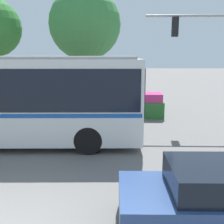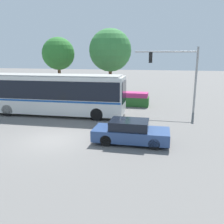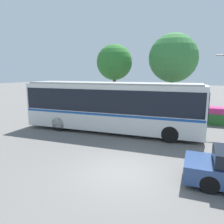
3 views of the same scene
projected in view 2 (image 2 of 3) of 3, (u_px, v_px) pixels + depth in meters
name	position (u px, v px, depth m)	size (l,w,h in m)	color
ground_plane	(54.00, 139.00, 14.59)	(140.00, 140.00, 0.00)	slate
city_bus	(52.00, 92.00, 20.18)	(12.29, 2.98, 3.42)	silver
sedan_foreground	(131.00, 132.00, 13.90)	(4.39, 1.86, 1.36)	navy
traffic_light_pole	(180.00, 69.00, 20.75)	(5.40, 0.24, 5.68)	gray
flowering_hedge	(102.00, 98.00, 24.82)	(9.58, 1.41, 1.35)	#286028
street_tree_left	(58.00, 54.00, 27.33)	(3.66, 3.66, 6.98)	brown
street_tree_centre	(110.00, 50.00, 27.51)	(4.85, 4.85, 7.95)	brown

